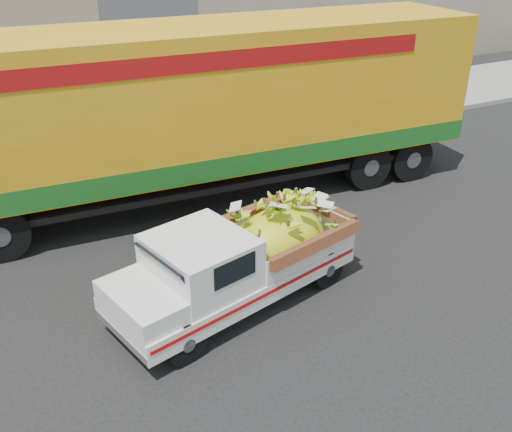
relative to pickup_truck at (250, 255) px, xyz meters
name	(u,v)px	position (x,y,z in m)	size (l,w,h in m)	color
ground	(214,295)	(-0.55, 0.26, -0.79)	(100.00, 100.00, 0.00)	black
curb	(120,168)	(-0.55, 6.30, -0.71)	(60.00, 0.25, 0.15)	gray
sidewalk	(101,142)	(-0.55, 8.40, -0.72)	(60.00, 4.00, 0.14)	gray
pickup_truck	(250,255)	(0.00, 0.00, 0.00)	(4.42, 2.49, 1.46)	black
semi_trailer	(210,106)	(0.97, 3.84, 1.33)	(12.04, 3.16, 3.80)	black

